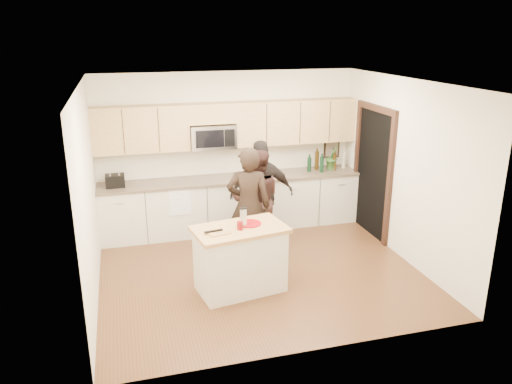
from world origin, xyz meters
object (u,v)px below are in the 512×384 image
object	(u,v)px
woman_left	(249,206)
woman_center	(257,200)
island	(240,259)
toaster	(115,181)
woman_right	(262,194)

from	to	relation	value
woman_left	woman_center	world-z (taller)	woman_left
island	toaster	xyz separation A→B (m)	(-1.54, 2.14, 0.59)
island	woman_center	world-z (taller)	woman_center
toaster	woman_left	world-z (taller)	woman_left
island	toaster	distance (m)	2.70
toaster	woman_right	world-z (taller)	woman_right
island	woman_center	bearing A→B (deg)	55.89
woman_right	island	bearing A→B (deg)	69.80
island	woman_center	size ratio (longest dim) A/B	0.80
woman_center	woman_right	bearing A→B (deg)	-127.45
woman_left	woman_center	distance (m)	0.51
woman_center	island	bearing A→B (deg)	75.61
woman_right	woman_center	bearing A→B (deg)	48.95
woman_center	woman_right	xyz separation A→B (m)	(0.11, 0.10, 0.06)
toaster	woman_center	distance (m)	2.31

